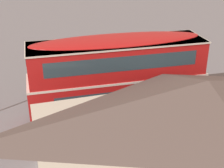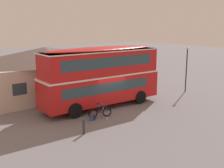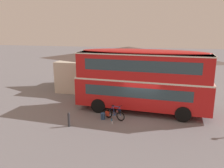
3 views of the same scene
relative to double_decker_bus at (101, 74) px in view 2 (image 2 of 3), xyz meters
name	(u,v)px [view 2 (image 2 of 3)]	position (x,y,z in m)	size (l,w,h in m)	color
ground_plane	(109,109)	(0.05, -0.89, -2.64)	(120.00, 120.00, 0.00)	slate
double_decker_bus	(101,74)	(0.00, 0.00, 0.00)	(10.08, 3.12, 4.79)	black
touring_bicycle	(99,112)	(-1.75, -2.00, -2.27)	(1.62, 0.74, 1.06)	black
backpack_on_ground	(93,117)	(-2.47, -2.20, -2.38)	(0.36, 0.35, 0.51)	#2D4C7A
water_bottle_blue_sports	(102,117)	(-1.79, -2.39, -2.54)	(0.07, 0.07, 0.22)	#338CBF
water_bottle_clear_plastic	(107,118)	(-1.65, -2.76, -2.54)	(0.08, 0.08, 0.21)	silver
pub_building	(46,72)	(-1.92, 5.75, -0.34)	(14.32, 6.01, 4.51)	beige
street_lamp	(187,64)	(9.44, -1.22, 0.09)	(0.28, 0.28, 4.39)	black
kerb_bollard	(84,126)	(-4.33, -3.85, -2.14)	(0.16, 0.16, 0.97)	#333338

